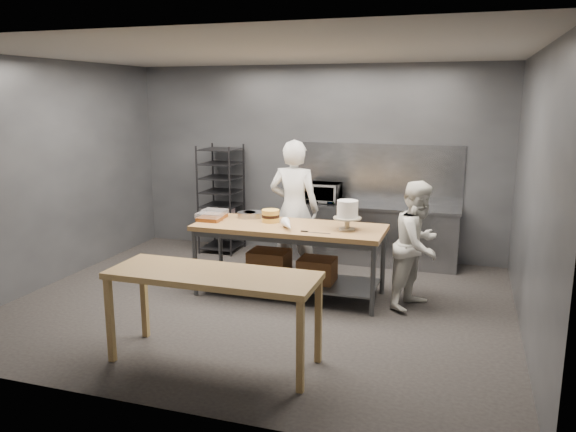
# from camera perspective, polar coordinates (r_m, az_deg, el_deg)

# --- Properties ---
(ground) EXTENTS (6.00, 6.00, 0.00)m
(ground) POSITION_cam_1_polar(r_m,az_deg,el_deg) (7.05, -2.77, -8.84)
(ground) COLOR black
(ground) RESTS_ON ground
(back_wall) EXTENTS (6.00, 0.04, 3.00)m
(back_wall) POSITION_cam_1_polar(r_m,az_deg,el_deg) (9.02, 2.76, 5.61)
(back_wall) COLOR #4C4F54
(back_wall) RESTS_ON ground
(work_table) EXTENTS (2.40, 0.90, 0.92)m
(work_table) POSITION_cam_1_polar(r_m,az_deg,el_deg) (7.17, 0.13, -3.65)
(work_table) COLOR #8D5E38
(work_table) RESTS_ON ground
(near_counter) EXTENTS (2.00, 0.70, 0.90)m
(near_counter) POSITION_cam_1_polar(r_m,az_deg,el_deg) (5.35, -7.64, -6.58)
(near_counter) COLOR brown
(near_counter) RESTS_ON ground
(back_counter) EXTENTS (2.60, 0.60, 0.90)m
(back_counter) POSITION_cam_1_polar(r_m,az_deg,el_deg) (8.69, 8.51, -1.79)
(back_counter) COLOR slate
(back_counter) RESTS_ON ground
(splashback_panel) EXTENTS (2.60, 0.02, 0.90)m
(splashback_panel) POSITION_cam_1_polar(r_m,az_deg,el_deg) (8.81, 9.02, 4.34)
(splashback_panel) COLOR slate
(splashback_panel) RESTS_ON back_counter
(speed_rack) EXTENTS (0.61, 0.66, 1.75)m
(speed_rack) POSITION_cam_1_polar(r_m,az_deg,el_deg) (9.24, -6.78, 1.66)
(speed_rack) COLOR black
(speed_rack) RESTS_ON ground
(chef_behind) EXTENTS (0.71, 0.46, 1.94)m
(chef_behind) POSITION_cam_1_polar(r_m,az_deg,el_deg) (7.83, 0.62, 0.70)
(chef_behind) COLOR white
(chef_behind) RESTS_ON ground
(chef_right) EXTENTS (0.84, 0.92, 1.55)m
(chef_right) POSITION_cam_1_polar(r_m,az_deg,el_deg) (6.89, 13.06, -2.88)
(chef_right) COLOR silver
(chef_right) RESTS_ON ground
(microwave) EXTENTS (0.54, 0.37, 0.30)m
(microwave) POSITION_cam_1_polar(r_m,az_deg,el_deg) (8.72, 3.55, 2.39)
(microwave) COLOR black
(microwave) RESTS_ON back_counter
(frosted_cake_stand) EXTENTS (0.34, 0.34, 0.36)m
(frosted_cake_stand) POSITION_cam_1_polar(r_m,az_deg,el_deg) (6.82, 6.06, 0.47)
(frosted_cake_stand) COLOR #A49B83
(frosted_cake_stand) RESTS_ON work_table
(layer_cake) EXTENTS (0.23, 0.23, 0.16)m
(layer_cake) POSITION_cam_1_polar(r_m,az_deg,el_deg) (7.25, -1.78, 0.02)
(layer_cake) COLOR #F0BB4C
(layer_cake) RESTS_ON work_table
(cake_pans) EXTENTS (0.34, 0.31, 0.07)m
(cake_pans) POSITION_cam_1_polar(r_m,az_deg,el_deg) (7.54, -3.83, 0.13)
(cake_pans) COLOR gray
(cake_pans) RESTS_ON work_table
(piping_bag) EXTENTS (0.28, 0.39, 0.12)m
(piping_bag) POSITION_cam_1_polar(r_m,az_deg,el_deg) (6.82, -0.02, -0.93)
(piping_bag) COLOR white
(piping_bag) RESTS_ON work_table
(offset_spatula) EXTENTS (0.37, 0.02, 0.02)m
(offset_spatula) POSITION_cam_1_polar(r_m,az_deg,el_deg) (6.71, 2.41, -1.64)
(offset_spatula) COLOR slate
(offset_spatula) RESTS_ON work_table
(pastry_clamshells) EXTENTS (0.34, 0.44, 0.11)m
(pastry_clamshells) POSITION_cam_1_polar(r_m,az_deg,el_deg) (7.48, -7.72, 0.09)
(pastry_clamshells) COLOR #98531E
(pastry_clamshells) RESTS_ON work_table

